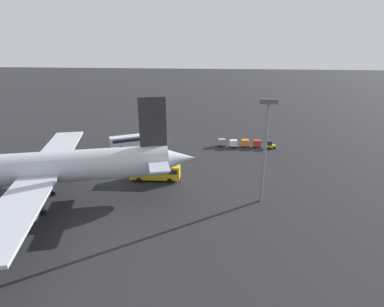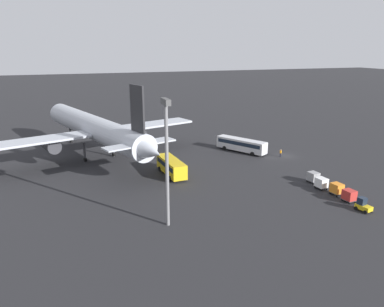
# 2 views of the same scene
# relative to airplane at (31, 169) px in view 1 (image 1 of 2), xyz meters

# --- Properties ---
(ground_plane) EXTENTS (600.00, 600.00, 0.00)m
(ground_plane) POSITION_rel_airplane_xyz_m (-13.48, -41.82, -6.82)
(ground_plane) COLOR #232326
(airplane) EXTENTS (54.70, 47.67, 18.14)m
(airplane) POSITION_rel_airplane_xyz_m (0.00, 0.00, 0.00)
(airplane) COLOR #B2B7C1
(airplane) RESTS_ON ground
(shuttle_bus_near) EXTENTS (12.55, 8.77, 3.19)m
(shuttle_bus_near) POSITION_rel_airplane_xyz_m (-6.95, -33.55, -4.90)
(shuttle_bus_near) COLOR silver
(shuttle_bus_near) RESTS_ON ground
(shuttle_bus_far) EXTENTS (10.28, 3.69, 3.22)m
(shuttle_bus_far) POSITION_rel_airplane_xyz_m (-17.71, -12.77, -4.89)
(shuttle_bus_far) COLOR gold
(shuttle_bus_far) RESTS_ON ground
(baggage_tug) EXTENTS (2.60, 2.02, 2.10)m
(baggage_tug) POSITION_rel_airplane_xyz_m (-43.81, -36.10, -5.87)
(baggage_tug) COLOR gold
(baggage_tug) RESTS_ON ground
(worker_person) EXTENTS (0.38, 0.38, 1.74)m
(worker_person) POSITION_rel_airplane_xyz_m (-13.78, -40.28, -5.95)
(worker_person) COLOR #1E1E2D
(worker_person) RESTS_ON ground
(cargo_cart_red) EXTENTS (2.15, 1.87, 2.06)m
(cargo_cart_red) POSITION_rel_airplane_xyz_m (-40.31, -36.49, -5.62)
(cargo_cart_red) COLOR #38383D
(cargo_cart_red) RESTS_ON ground
(cargo_cart_orange) EXTENTS (2.15, 1.87, 2.06)m
(cargo_cart_orange) POSITION_rel_airplane_xyz_m (-37.13, -36.65, -5.62)
(cargo_cart_orange) COLOR #38383D
(cargo_cart_orange) RESTS_ON ground
(cargo_cart_white) EXTENTS (2.15, 1.87, 2.06)m
(cargo_cart_white) POSITION_rel_airplane_xyz_m (-33.96, -35.94, -5.62)
(cargo_cart_white) COLOR #38383D
(cargo_cart_white) RESTS_ON ground
(cargo_cart_grey) EXTENTS (2.15, 1.87, 2.06)m
(cargo_cart_grey) POSITION_rel_airplane_xyz_m (-30.79, -36.58, -5.62)
(cargo_cart_grey) COLOR #38383D
(cargo_cart_grey) RESTS_ON ground
(light_pole) EXTENTS (2.80, 0.70, 18.13)m
(light_pole) POSITION_rel_airplane_xyz_m (-38.37, -6.16, 4.25)
(light_pole) COLOR slate
(light_pole) RESTS_ON ground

